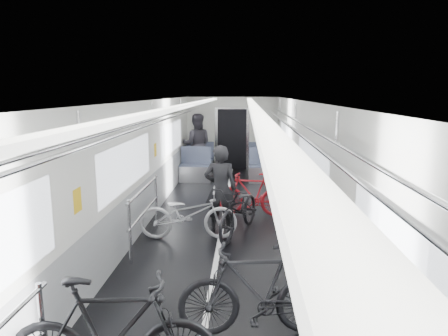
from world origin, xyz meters
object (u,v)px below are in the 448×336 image
Objects in this scene: bike_aisle at (240,209)px; person_standing at (220,189)px; person_seated at (197,144)px; bike_left_mid at (113,336)px; bike_left_far at (188,214)px; bike_right_far at (252,194)px; bike_right_near at (258,290)px.

person_standing reaches higher than bike_aisle.
person_seated reaches higher than person_standing.
bike_left_far is (0.11, 3.71, -0.09)m from bike_left_mid.
bike_right_far reaches higher than bike_left_far.
bike_aisle is at bearing 100.91° from person_seated.
bike_right_near is at bearing 97.17° from person_seated.
bike_right_near reaches higher than bike_right_far.
bike_left_mid reaches higher than bike_right_far.
bike_right_far is (1.26, 5.14, -0.08)m from bike_left_mid.
bike_right_far is 0.94× the size of person_standing.
bike_left_far is 0.76m from person_standing.
bike_right_near is at bearing -161.58° from bike_left_far.
bike_left_far is 1.83m from bike_right_far.
bike_left_mid is 0.94× the size of person_seated.
bike_left_mid is 1.10× the size of person_standing.
bike_left_far is 3.02m from bike_right_near.
bike_aisle reaches higher than bike_left_far.
bike_right_near is 1.04× the size of person_standing.
bike_right_near is 3.08m from bike_aisle.
bike_left_mid reaches higher than bike_aisle.
bike_aisle is 0.51m from person_standing.
bike_right_near is 1.11× the size of bike_right_far.
person_seated is (-1.65, 8.42, 0.44)m from bike_right_near.
bike_left_mid is 1.17× the size of bike_right_far.
person_standing is 5.36m from person_seated.
bike_left_mid is at bearing 174.54° from bike_left_far.
bike_right_near is (1.14, -2.79, 0.06)m from bike_left_far.
bike_right_far is at bearing 107.72° from person_seated.
bike_left_far is at bearing -30.75° from bike_right_far.
bike_aisle is (0.90, 0.28, 0.01)m from bike_left_far.
bike_left_mid reaches higher than bike_left_far.
bike_aisle is (-0.24, 3.07, -0.04)m from bike_right_near.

